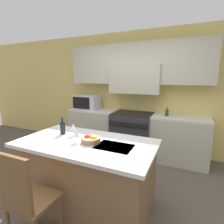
% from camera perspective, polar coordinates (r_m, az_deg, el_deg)
% --- Properties ---
extents(ground_plane, '(10.00, 10.00, 0.00)m').
position_cam_1_polar(ground_plane, '(2.77, -5.62, -26.53)').
color(ground_plane, brown).
extents(back_cabinetry, '(10.00, 0.46, 2.70)m').
position_cam_1_polar(back_cabinetry, '(4.01, 8.24, 9.51)').
color(back_cabinetry, '#DBC166').
rests_on(back_cabinetry, ground_plane).
extents(back_counter, '(3.05, 0.62, 0.93)m').
position_cam_1_polar(back_counter, '(3.96, 6.75, -6.86)').
color(back_counter, '#B2AD93').
rests_on(back_counter, ground_plane).
extents(range_stove, '(0.87, 0.70, 0.93)m').
position_cam_1_polar(range_stove, '(3.94, 6.65, -6.95)').
color(range_stove, '#2D2D33').
rests_on(range_stove, ground_plane).
extents(microwave, '(0.59, 0.39, 0.34)m').
position_cam_1_polar(microwave, '(4.30, -8.10, 3.23)').
color(microwave, '#B7B7BC').
rests_on(microwave, back_counter).
extents(kitchen_island, '(1.76, 0.96, 0.89)m').
position_cam_1_polar(kitchen_island, '(2.48, -8.19, -19.07)').
color(kitchen_island, brown).
rests_on(kitchen_island, ground_plane).
extents(island_chair, '(0.42, 0.40, 1.04)m').
position_cam_1_polar(island_chair, '(2.02, -26.32, -23.53)').
color(island_chair, brown).
rests_on(island_chair, ground_plane).
extents(wine_bottle, '(0.07, 0.07, 0.24)m').
position_cam_1_polar(wine_bottle, '(2.62, -15.82, -4.99)').
color(wine_bottle, black).
rests_on(wine_bottle, kitchen_island).
extents(wine_glass_near, '(0.07, 0.07, 0.18)m').
position_cam_1_polar(wine_glass_near, '(2.24, -11.61, -6.83)').
color(wine_glass_near, white).
rests_on(wine_glass_near, kitchen_island).
extents(wine_glass_far, '(0.07, 0.07, 0.18)m').
position_cam_1_polar(wine_glass_far, '(2.51, -12.54, -4.89)').
color(wine_glass_far, white).
rests_on(wine_glass_far, kitchen_island).
extents(fruit_bowl, '(0.24, 0.24, 0.10)m').
position_cam_1_polar(fruit_bowl, '(2.23, -6.97, -8.91)').
color(fruit_bowl, '#996B47').
rests_on(fruit_bowl, kitchen_island).
extents(oil_bottle_on_counter, '(0.06, 0.06, 0.17)m').
position_cam_1_polar(oil_bottle_on_counter, '(3.67, 17.49, -0.20)').
color(oil_bottle_on_counter, '#194723').
rests_on(oil_bottle_on_counter, back_counter).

